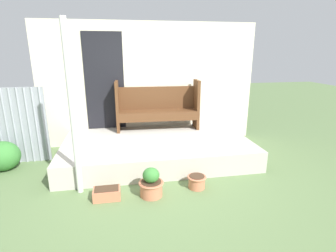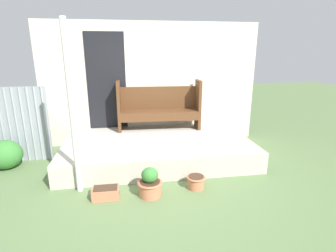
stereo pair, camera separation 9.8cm
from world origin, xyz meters
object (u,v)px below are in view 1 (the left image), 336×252
bench (158,105)px  shrub_by_fence (3,156)px  flower_pot_left (151,184)px  flower_pot_middle (197,181)px  support_post (72,112)px  planter_box_rect (107,194)px

bench → shrub_by_fence: 3.00m
flower_pot_left → flower_pot_middle: size_ratio=1.48×
support_post → shrub_by_fence: bearing=144.5°
support_post → planter_box_rect: size_ratio=6.46×
shrub_by_fence → flower_pot_left: bearing=-28.2°
flower_pot_middle → planter_box_rect: 1.33m
support_post → bench: 2.30m
bench → flower_pot_middle: size_ratio=6.03×
support_post → flower_pot_left: 1.48m
bench → planter_box_rect: 2.43m
flower_pot_left → support_post: bearing=163.8°
shrub_by_fence → support_post: bearing=-35.5°
support_post → shrub_by_fence: size_ratio=4.20×
bench → shrub_by_fence: (-2.82, -0.78, -0.63)m
support_post → flower_pot_middle: bearing=-6.5°
flower_pot_left → shrub_by_fence: shrub_by_fence is taller
bench → shrub_by_fence: bench is taller
shrub_by_fence → bench: bearing=15.4°
support_post → flower_pot_middle: 2.06m
flower_pot_left → planter_box_rect: 0.63m
support_post → flower_pot_middle: support_post is taller
shrub_by_fence → planter_box_rect: bearing=-35.2°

